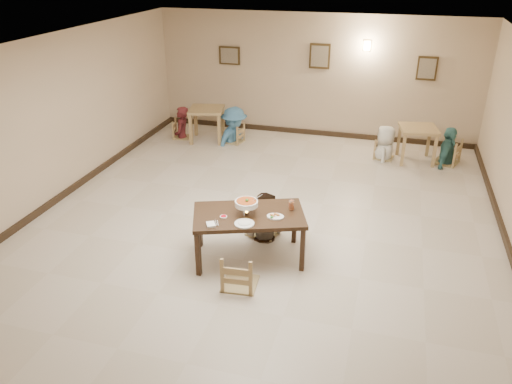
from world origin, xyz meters
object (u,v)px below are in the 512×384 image
(bg_diner_d, at_px, (451,128))
(bg_chair_lr, at_px, (234,125))
(drink_glass, at_px, (291,205))
(bg_chair_ll, at_px, (181,121))
(bg_chair_rr, at_px, (449,141))
(curry_warmer, at_px, (246,203))
(chair_far, at_px, (264,205))
(bg_diner_a, at_px, (180,107))
(bg_diner_b, at_px, (234,107))
(main_diner, at_px, (264,193))
(main_table, at_px, (249,218))
(bg_chair_rl, at_px, (386,140))
(bg_table_right, at_px, (418,133))
(chair_near, at_px, (240,254))
(bg_table_left, at_px, (207,114))
(bg_diner_c, at_px, (387,126))

(bg_diner_d, bearing_deg, bg_chair_lr, 106.46)
(drink_glass, relative_size, bg_chair_ll, 0.18)
(bg_chair_lr, xyz_separation_m, bg_chair_rr, (4.99, -0.00, 0.08))
(curry_warmer, relative_size, bg_chair_ll, 0.44)
(bg_chair_rr, bearing_deg, bg_chair_ll, -67.85)
(chair_far, distance_m, bg_diner_a, 5.17)
(bg_diner_b, distance_m, bg_diner_d, 4.99)
(main_diner, height_order, curry_warmer, main_diner)
(main_table, xyz_separation_m, bg_diner_a, (-3.20, 4.84, 0.12))
(bg_chair_rl, bearing_deg, main_table, 167.71)
(main_diner, bearing_deg, bg_diner_a, -46.54)
(main_diner, height_order, bg_table_right, main_diner)
(chair_far, bearing_deg, main_diner, -69.25)
(drink_glass, distance_m, bg_chair_rr, 5.27)
(curry_warmer, relative_size, bg_table_right, 0.42)
(main_diner, distance_m, bg_diner_b, 4.56)
(chair_far, xyz_separation_m, bg_diner_a, (-3.23, 4.03, 0.29))
(bg_diner_b, bearing_deg, chair_far, -136.03)
(main_diner, xyz_separation_m, bg_chair_rl, (1.77, 4.07, -0.34))
(chair_near, bearing_deg, bg_diner_a, -64.32)
(main_table, bearing_deg, chair_far, 68.13)
(main_table, distance_m, bg_diner_a, 5.80)
(bg_diner_b, bearing_deg, drink_glass, -132.73)
(bg_table_left, xyz_separation_m, bg_diner_a, (-0.69, -0.01, 0.13))
(curry_warmer, bearing_deg, chair_near, -81.58)
(curry_warmer, distance_m, bg_diner_b, 5.23)
(main_table, height_order, main_diner, main_diner)
(bg_chair_ll, height_order, bg_chair_rr, bg_chair_rr)
(bg_chair_rl, height_order, bg_chair_rr, bg_chair_rr)
(main_table, xyz_separation_m, bg_table_right, (2.48, 4.83, -0.04))
(bg_table_right, distance_m, bg_chair_rr, 0.69)
(main_table, xyz_separation_m, drink_glass, (0.58, 0.30, 0.16))
(bg_table_right, xyz_separation_m, bg_diner_b, (-4.31, 0.06, 0.24))
(drink_glass, distance_m, bg_diner_a, 5.91)
(chair_near, height_order, bg_diner_b, bg_diner_b)
(bg_chair_lr, distance_m, bg_chair_rl, 3.64)
(bg_chair_lr, bearing_deg, main_diner, 35.74)
(curry_warmer, relative_size, bg_chair_rr, 0.37)
(main_table, height_order, chair_near, chair_near)
(chair_far, xyz_separation_m, bg_table_right, (2.46, 4.02, 0.13))
(main_diner, bearing_deg, chair_near, 96.61)
(bg_table_right, distance_m, bg_diner_b, 4.32)
(main_table, height_order, bg_diner_d, bg_diner_d)
(main_diner, relative_size, bg_chair_ll, 1.77)
(main_table, distance_m, bg_diner_b, 5.22)
(bg_diner_c, bearing_deg, bg_diner_b, -90.35)
(bg_chair_ll, bearing_deg, bg_chair_rl, -102.87)
(bg_table_right, relative_size, bg_diner_c, 0.59)
(main_diner, distance_m, bg_diner_c, 4.44)
(chair_near, distance_m, bg_diner_b, 5.92)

